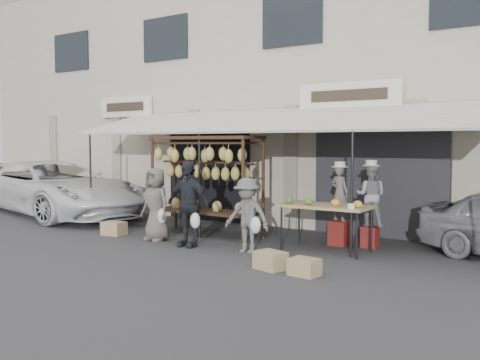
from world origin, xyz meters
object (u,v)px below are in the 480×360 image
object	(u,v)px
vendor_left	(340,193)
crate_far	(114,229)
banana_rack	(205,166)
produce_table	(325,207)
van	(50,174)
customer_right	(247,215)
crate_near_a	(270,260)
customer_mid	(188,204)
vendor_right	(371,195)
customer_left	(156,204)
crate_near_b	(304,267)

from	to	relation	value
vendor_left	crate_far	distance (m)	5.11
banana_rack	produce_table	xyz separation A→B (m)	(2.97, -0.09, -0.71)
vendor_left	van	world-z (taller)	van
produce_table	crate_far	world-z (taller)	produce_table
customer_right	crate_far	distance (m)	3.61
banana_rack	crate_near_a	xyz separation A→B (m)	(2.83, -1.92, -1.43)
customer_mid	crate_far	xyz separation A→B (m)	(-2.25, 0.11, -0.71)
vendor_right	customer_left	size ratio (longest dim) A/B	0.80
crate_near_b	vendor_left	bearing A→B (deg)	101.86
vendor_left	customer_right	distance (m)	2.07
banana_rack	customer_left	distance (m)	1.40
vendor_left	customer_mid	xyz separation A→B (m)	(-2.47, -1.83, -0.21)
produce_table	crate_far	size ratio (longest dim) A/B	3.47
banana_rack	vendor_left	bearing A→B (deg)	13.01
banana_rack	produce_table	size ratio (longest dim) A/B	1.53
vendor_left	customer_mid	size ratio (longest dim) A/B	0.66
customer_left	crate_far	bearing A→B (deg)	-170.95
produce_table	customer_mid	xyz separation A→B (m)	(-2.51, -1.07, -0.00)
customer_mid	customer_right	size ratio (longest dim) A/B	1.21
vendor_right	crate_near_a	bearing A→B (deg)	65.26
produce_table	vendor_right	world-z (taller)	vendor_right
customer_mid	crate_near_b	size ratio (longest dim) A/B	3.83
customer_right	crate_near_a	bearing A→B (deg)	-44.92
banana_rack	customer_left	bearing A→B (deg)	-117.57
vendor_right	crate_far	xyz separation A→B (m)	(-5.35, -1.82, -0.90)
customer_mid	customer_right	world-z (taller)	customer_mid
banana_rack	customer_mid	bearing A→B (deg)	-68.22
customer_mid	crate_near_a	bearing A→B (deg)	-18.62
van	vendor_left	bearing A→B (deg)	-76.68
produce_table	vendor_right	xyz separation A→B (m)	(0.58, 0.86, 0.18)
customer_left	customer_right	xyz separation A→B (m)	(2.31, 0.03, -0.07)
vendor_left	crate_near_a	xyz separation A→B (m)	(-0.10, -2.60, -0.92)
banana_rack	vendor_left	xyz separation A→B (m)	(2.93, 0.68, -0.51)
customer_right	crate_near_a	world-z (taller)	customer_right
customer_mid	crate_far	size ratio (longest dim) A/B	3.52
vendor_left	crate_near_a	world-z (taller)	vendor_left
produce_table	crate_far	xyz separation A→B (m)	(-4.76, -0.96, -0.72)
customer_mid	crate_near_b	distance (m)	3.23
crate_far	customer_right	bearing A→B (deg)	0.85
vendor_right	customer_left	bearing A→B (deg)	13.97
crate_near_a	crate_near_b	xyz separation A→B (m)	(0.66, -0.07, -0.01)
vendor_left	customer_mid	world-z (taller)	customer_mid
van	crate_near_b	bearing A→B (deg)	-92.00
vendor_left	customer_right	size ratio (longest dim) A/B	0.80
vendor_right	vendor_left	bearing A→B (deg)	-1.20
vendor_right	customer_right	distance (m)	2.53
customer_right	van	size ratio (longest dim) A/B	0.26
vendor_left	crate_near_a	size ratio (longest dim) A/B	2.31
customer_left	crate_near_b	xyz separation A→B (m)	(4.03, -0.97, -0.65)
crate_near_a	customer_mid	bearing A→B (deg)	162.06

